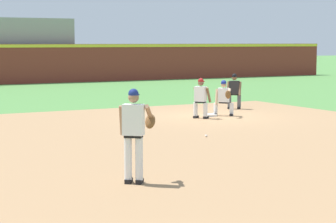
{
  "coord_description": "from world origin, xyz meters",
  "views": [
    {
      "loc": [
        -12.79,
        -20.48,
        2.76
      ],
      "look_at": [
        -5.21,
        -6.39,
        1.05
      ],
      "focal_mm": 70.0,
      "sensor_mm": 36.0,
      "label": 1
    }
  ],
  "objects_px": {
    "baseball": "(206,136)",
    "umpire": "(234,90)",
    "first_baseman": "(224,96)",
    "baserunner": "(201,97)",
    "first_base_bag": "(210,115)",
    "pitcher": "(135,130)"
  },
  "relations": [
    {
      "from": "pitcher",
      "to": "first_base_bag",
      "type": "bearing_deg",
      "value": 50.88
    },
    {
      "from": "pitcher",
      "to": "umpire",
      "type": "distance_m",
      "value": 14.63
    },
    {
      "from": "first_base_bag",
      "to": "baseball",
      "type": "bearing_deg",
      "value": -123.18
    },
    {
      "from": "first_baseman",
      "to": "baserunner",
      "type": "xyz_separation_m",
      "value": [
        -1.17,
        -0.27,
        0.06
      ]
    },
    {
      "from": "baseball",
      "to": "pitcher",
      "type": "distance_m",
      "value": 6.55
    },
    {
      "from": "baseball",
      "to": "baserunner",
      "type": "xyz_separation_m",
      "value": [
        2.26,
        4.04,
        0.76
      ]
    },
    {
      "from": "baseball",
      "to": "first_baseman",
      "type": "height_order",
      "value": "first_baseman"
    },
    {
      "from": "first_base_bag",
      "to": "pitcher",
      "type": "xyz_separation_m",
      "value": [
        -7.4,
        -9.1,
        1.01
      ]
    },
    {
      "from": "first_base_bag",
      "to": "first_baseman",
      "type": "xyz_separation_m",
      "value": [
        0.52,
        -0.13,
        0.69
      ]
    },
    {
      "from": "umpire",
      "to": "first_base_bag",
      "type": "bearing_deg",
      "value": -141.53
    },
    {
      "from": "first_base_bag",
      "to": "first_baseman",
      "type": "distance_m",
      "value": 0.87
    },
    {
      "from": "first_base_bag",
      "to": "umpire",
      "type": "distance_m",
      "value": 3.04
    },
    {
      "from": "baseball",
      "to": "first_baseman",
      "type": "xyz_separation_m",
      "value": [
        3.43,
        4.32,
        0.69
      ]
    },
    {
      "from": "baserunner",
      "to": "umpire",
      "type": "distance_m",
      "value": 3.71
    },
    {
      "from": "pitcher",
      "to": "baserunner",
      "type": "height_order",
      "value": "pitcher"
    },
    {
      "from": "baseball",
      "to": "umpire",
      "type": "distance_m",
      "value": 8.2
    },
    {
      "from": "baserunner",
      "to": "first_base_bag",
      "type": "bearing_deg",
      "value": 31.72
    },
    {
      "from": "first_base_bag",
      "to": "umpire",
      "type": "bearing_deg",
      "value": 38.47
    },
    {
      "from": "baserunner",
      "to": "umpire",
      "type": "bearing_deg",
      "value": 37.08
    },
    {
      "from": "baseball",
      "to": "first_baseman",
      "type": "relative_size",
      "value": 0.06
    },
    {
      "from": "first_baseman",
      "to": "umpire",
      "type": "relative_size",
      "value": 0.92
    },
    {
      "from": "pitcher",
      "to": "first_baseman",
      "type": "bearing_deg",
      "value": 48.56
    }
  ]
}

